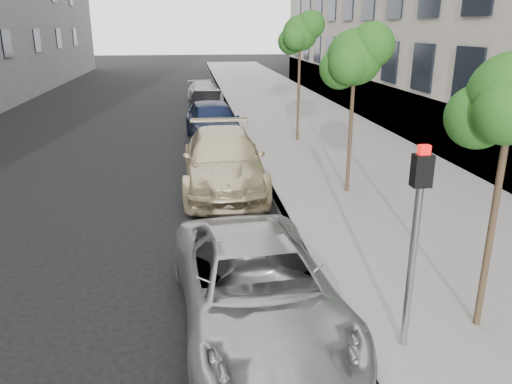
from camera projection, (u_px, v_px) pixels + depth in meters
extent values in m
cube|color=gray|center=(282.00, 105.00, 28.89)|extent=(6.40, 72.00, 0.14)
cube|color=#9E9B93|center=(228.00, 106.00, 28.50)|extent=(0.15, 72.00, 0.14)
cylinder|color=#38281C|center=(497.00, 195.00, 6.92)|extent=(0.10, 0.10, 4.11)
sphere|color=#165917|center=(477.00, 117.00, 6.78)|extent=(0.88, 0.88, 0.88)
cylinder|color=#38281C|center=(351.00, 113.00, 13.01)|extent=(0.10, 0.10, 4.24)
sphere|color=#165917|center=(355.00, 57.00, 12.56)|extent=(1.41, 1.41, 1.41)
sphere|color=#165917|center=(372.00, 45.00, 12.32)|extent=(1.13, 1.13, 1.13)
sphere|color=#165917|center=(340.00, 69.00, 12.86)|extent=(1.06, 1.06, 1.06)
cylinder|color=#38281C|center=(299.00, 79.00, 19.05)|extent=(0.10, 0.10, 4.73)
sphere|color=#165917|center=(300.00, 33.00, 18.52)|extent=(1.30, 1.30, 1.30)
sphere|color=#165917|center=(311.00, 25.00, 18.28)|extent=(1.04, 1.04, 1.04)
sphere|color=#165917|center=(291.00, 41.00, 18.81)|extent=(0.98, 0.98, 0.98)
cylinder|color=#939699|center=(411.00, 270.00, 6.71)|extent=(0.10, 0.10, 2.35)
cube|color=black|center=(422.00, 171.00, 6.27)|extent=(0.24, 0.18, 0.42)
cube|color=red|center=(424.00, 150.00, 6.18)|extent=(0.14, 0.10, 0.12)
imported|color=#A4A6A8|center=(256.00, 287.00, 7.53)|extent=(2.63, 5.08, 1.37)
imported|color=beige|center=(223.00, 160.00, 14.18)|extent=(2.36, 5.57, 1.60)
imported|color=#101A38|center=(213.00, 121.00, 19.82)|extent=(2.29, 4.98, 1.65)
imported|color=black|center=(207.00, 105.00, 25.14)|extent=(1.93, 4.14, 1.31)
imported|color=#AEAFB6|center=(204.00, 93.00, 30.00)|extent=(2.17, 4.39, 1.23)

